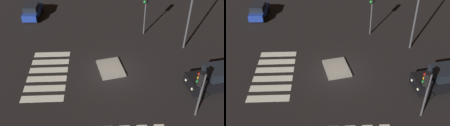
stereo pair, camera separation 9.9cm
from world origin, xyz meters
TOP-DOWN VIEW (x-y plane):
  - ground_plane at (0.00, 0.00)m, footprint 80.00×80.00m
  - traffic_island at (-0.48, -0.10)m, footprint 3.00×2.49m
  - car_black at (2.23, 7.86)m, footprint 2.65×4.64m
  - car_blue at (-10.41, -8.43)m, footprint 3.72×1.83m
  - traffic_light_north at (4.85, 5.45)m, footprint 0.54×0.53m
  - traffic_light_west at (-6.07, 3.44)m, footprint 0.53×0.54m
  - crosswalk_near at (-0.00, -5.32)m, footprint 6.45×3.20m

SIDE VIEW (x-z plane):
  - ground_plane at x=0.00m, z-range 0.00..0.00m
  - crosswalk_near at x=0.00m, z-range 0.00..0.02m
  - traffic_island at x=-0.48m, z-range 0.00..0.18m
  - car_blue at x=-10.41m, z-range -0.01..1.58m
  - car_black at x=2.23m, z-range -0.02..1.91m
  - traffic_light_north at x=4.85m, z-range 0.94..4.57m
  - traffic_light_west at x=-6.07m, z-range 1.14..5.54m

